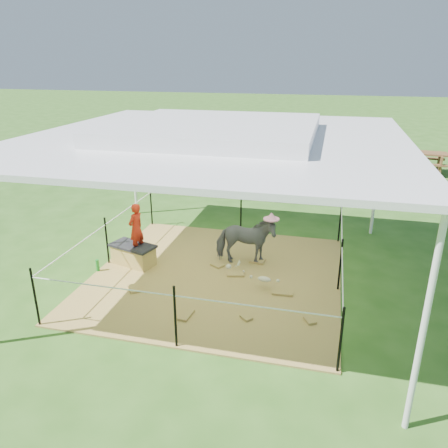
% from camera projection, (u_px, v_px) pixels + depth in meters
% --- Properties ---
extents(ground, '(90.00, 90.00, 0.00)m').
position_uv_depth(ground, '(216.00, 276.00, 8.33)').
color(ground, '#2D5919').
rests_on(ground, ground).
extents(hay_patch, '(4.60, 4.60, 0.03)m').
position_uv_depth(hay_patch, '(216.00, 276.00, 8.33)').
color(hay_patch, brown).
rests_on(hay_patch, ground).
extents(canopy_tent, '(6.30, 6.30, 2.90)m').
position_uv_depth(canopy_tent, '(215.00, 135.00, 7.37)').
color(canopy_tent, silver).
rests_on(canopy_tent, ground).
extents(rope_fence, '(4.54, 4.54, 1.00)m').
position_uv_depth(rope_fence, '(216.00, 246.00, 8.10)').
color(rope_fence, black).
rests_on(rope_fence, ground).
extents(straw_bale, '(0.92, 0.64, 0.37)m').
position_uv_depth(straw_bale, '(133.00, 255.00, 8.71)').
color(straw_bale, '#A98B3D').
rests_on(straw_bale, hay_patch).
extents(dark_cloth, '(0.99, 0.70, 0.05)m').
position_uv_depth(dark_cloth, '(133.00, 246.00, 8.63)').
color(dark_cloth, black).
rests_on(dark_cloth, straw_bale).
extents(woman, '(0.34, 0.42, 1.00)m').
position_uv_depth(woman, '(136.00, 224.00, 8.44)').
color(woman, red).
rests_on(woman, straw_bale).
extents(green_bottle, '(0.08, 0.08, 0.23)m').
position_uv_depth(green_bottle, '(98.00, 265.00, 8.45)').
color(green_bottle, '#1C7E24').
rests_on(green_bottle, hay_patch).
extents(pony, '(1.25, 0.73, 0.99)m').
position_uv_depth(pony, '(245.00, 241.00, 8.61)').
color(pony, '#4B4A4F').
rests_on(pony, hay_patch).
extents(pink_hat, '(0.31, 0.31, 0.14)m').
position_uv_depth(pink_hat, '(246.00, 214.00, 8.41)').
color(pink_hat, pink).
rests_on(pink_hat, pony).
extents(foal, '(0.82, 0.53, 0.43)m').
position_uv_depth(foal, '(264.00, 278.00, 7.75)').
color(foal, '#C5B890').
rests_on(foal, hay_patch).
extents(trash_barrel, '(0.63, 0.63, 0.82)m').
position_uv_depth(trash_barrel, '(416.00, 188.00, 12.49)').
color(trash_barrel, '#1848B4').
rests_on(trash_barrel, ground).
extents(picnic_table_near, '(2.00, 1.63, 0.73)m').
position_uv_depth(picnic_table_near, '(332.00, 167.00, 15.17)').
color(picnic_table_near, '#522F1C').
rests_on(picnic_table_near, ground).
extents(picnic_table_far, '(1.96, 1.53, 0.75)m').
position_uv_depth(picnic_table_far, '(418.00, 162.00, 15.77)').
color(picnic_table_far, '#53391C').
rests_on(picnic_table_far, ground).
extents(distant_person, '(0.59, 0.53, 1.00)m').
position_uv_depth(distant_person, '(354.00, 168.00, 14.39)').
color(distant_person, blue).
rests_on(distant_person, ground).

